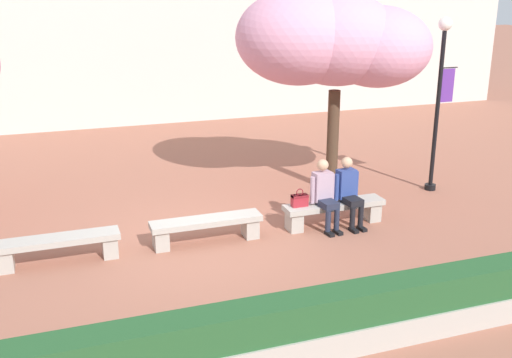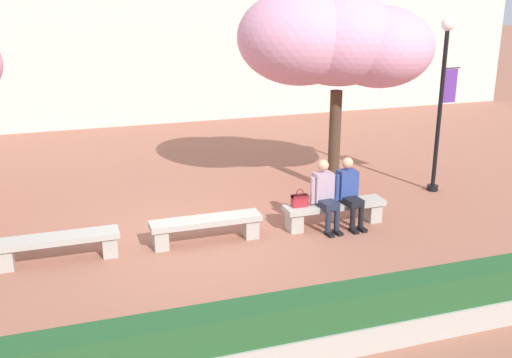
{
  "view_description": "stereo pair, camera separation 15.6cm",
  "coord_description": "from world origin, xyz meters",
  "views": [
    {
      "loc": [
        -2.37,
        -9.36,
        4.26
      ],
      "look_at": [
        0.98,
        0.2,
        1.0
      ],
      "focal_mm": 42.0,
      "sensor_mm": 36.0,
      "label": 1
    },
    {
      "loc": [
        -2.22,
        -9.41,
        4.26
      ],
      "look_at": [
        0.98,
        0.2,
        1.0
      ],
      "focal_mm": 42.0,
      "sensor_mm": 36.0,
      "label": 2
    }
  ],
  "objects": [
    {
      "name": "person_seated_right",
      "position": [
        2.7,
        -0.05,
        0.7
      ],
      "size": [
        0.51,
        0.71,
        1.29
      ],
      "color": "black",
      "rests_on": "ground"
    },
    {
      "name": "stone_bench_center",
      "position": [
        2.45,
        0.0,
        0.31
      ],
      "size": [
        1.95,
        0.43,
        0.45
      ],
      "color": "#ADA89E",
      "rests_on": "ground"
    },
    {
      "name": "ground_plane",
      "position": [
        0.0,
        0.0,
        0.0
      ],
      "size": [
        100.0,
        100.0,
        0.0
      ],
      "primitive_type": "plane",
      "color": "#9E604C"
    },
    {
      "name": "planter_hedge_foreground",
      "position": [
        0.0,
        -3.66,
        0.39
      ],
      "size": [
        10.56,
        0.5,
        0.8
      ],
      "color": "#ADA89E",
      "rests_on": "ground"
    },
    {
      "name": "stone_bench_near_west",
      "position": [
        0.0,
        0.0,
        0.31
      ],
      "size": [
        1.95,
        0.43,
        0.45
      ],
      "color": "#ADA89E",
      "rests_on": "ground"
    },
    {
      "name": "person_seated_left",
      "position": [
        2.22,
        -0.05,
        0.7
      ],
      "size": [
        0.51,
        0.71,
        1.29
      ],
      "color": "black",
      "rests_on": "ground"
    },
    {
      "name": "lamp_post_with_banner",
      "position": [
        5.4,
        1.16,
        2.22
      ],
      "size": [
        0.54,
        0.28,
        3.69
      ],
      "color": "black",
      "rests_on": "ground"
    },
    {
      "name": "cherry_tree_main",
      "position": [
        3.22,
        1.88,
        3.21
      ],
      "size": [
        3.97,
        2.81,
        4.24
      ],
      "color": "#473323",
      "rests_on": "ground"
    },
    {
      "name": "handbag",
      "position": [
        1.76,
        0.02,
        0.58
      ],
      "size": [
        0.3,
        0.15,
        0.34
      ],
      "color": "#A3232D",
      "rests_on": "stone_bench_center"
    },
    {
      "name": "stone_bench_west_end",
      "position": [
        -2.45,
        0.0,
        0.31
      ],
      "size": [
        1.95,
        0.43,
        0.45
      ],
      "color": "#ADA89E",
      "rests_on": "ground"
    }
  ]
}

